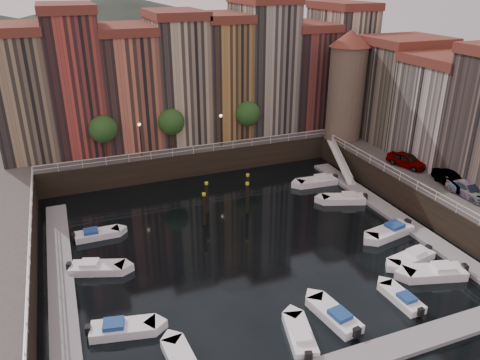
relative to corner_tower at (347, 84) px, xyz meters
name	(u,v)px	position (x,y,z in m)	size (l,w,h in m)	color
ground	(242,238)	(-20.00, -14.50, -10.19)	(200.00, 200.00, 0.00)	black
quay_far	(174,140)	(-20.00, 11.50, -8.69)	(80.00, 20.00, 3.00)	black
dock_left	(61,280)	(-36.20, -15.50, -10.02)	(2.00, 28.00, 0.35)	gray
dock_right	(390,212)	(-3.80, -15.50, -10.02)	(2.00, 28.00, 0.35)	gray
mountains	(108,31)	(-18.28, 95.50, -2.28)	(145.00, 100.00, 18.00)	#2D382D
far_terrace	(199,74)	(-16.69, 9.00, 0.76)	(48.70, 10.30, 17.50)	#8B7558
right_terrace	(449,104)	(6.50, -10.70, -0.64)	(9.30, 24.30, 14.00)	#6A6150
corner_tower	(347,84)	(0.00, 0.00, 0.00)	(5.20, 5.20, 13.80)	#6B5B4C
promenade_trees	(177,121)	(-21.33, 3.70, -3.61)	(21.20, 3.20, 5.20)	black
street_lamps	(182,129)	(-21.00, 2.70, -4.30)	(10.36, 0.36, 4.18)	black
railings	(224,182)	(-20.00, -9.62, -6.41)	(36.08, 34.04, 0.52)	white
gangway	(341,160)	(-2.90, -4.50, -8.28)	(2.78, 8.32, 3.73)	white
mooring_pilings	(227,199)	(-19.54, -9.13, -8.54)	(6.12, 3.22, 3.78)	black
boat_left_1	(121,329)	(-32.48, -23.27, -9.83)	(4.86, 2.59, 1.09)	white
boat_left_2	(96,268)	(-33.38, -15.03, -9.83)	(4.82, 3.08, 1.08)	white
boat_left_4	(96,234)	(-32.81, -9.26, -9.86)	(4.31, 1.59, 0.99)	white
boat_right_0	(436,272)	(-7.38, -26.00, -9.79)	(5.40, 3.19, 1.21)	white
boat_right_1	(412,258)	(-7.67, -23.46, -9.83)	(4.76, 2.45, 1.07)	white
boat_right_2	(390,231)	(-6.56, -19.08, -9.80)	(5.28, 2.71, 1.18)	white
boat_right_3	(344,199)	(-6.68, -11.36, -9.82)	(4.99, 3.23, 1.12)	white
boat_right_4	(318,181)	(-7.01, -6.15, -9.81)	(5.08, 2.15, 1.15)	white
boat_near_1	(300,336)	(-21.24, -28.42, -9.85)	(2.55, 4.55, 1.02)	white
boat_near_2	(335,316)	(-17.95, -27.53, -9.82)	(2.39, 4.88, 1.10)	white
boat_near_3	(402,298)	(-12.09, -27.65, -9.88)	(1.64, 4.13, 0.94)	white
car_a	(407,161)	(1.08, -11.47, -6.41)	(1.85, 4.59, 1.56)	gray
car_b	(452,180)	(1.73, -17.55, -6.40)	(1.68, 4.82, 1.59)	gray
car_c	(468,191)	(1.47, -19.87, -6.52)	(1.89, 4.64, 1.35)	gray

